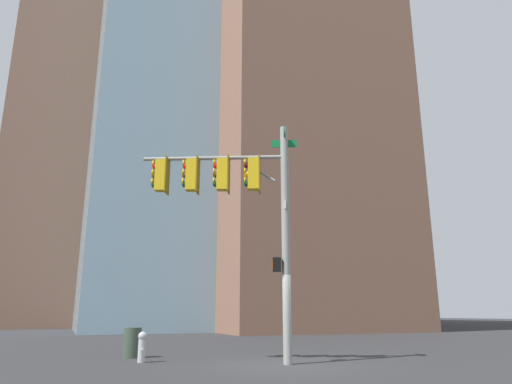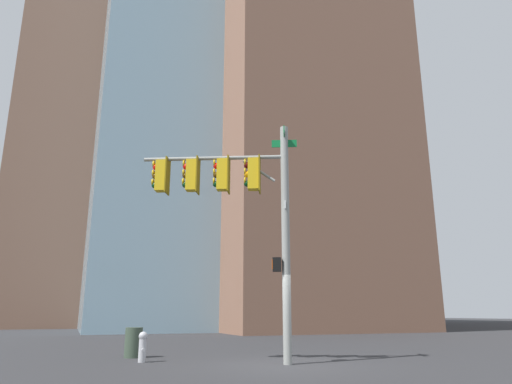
% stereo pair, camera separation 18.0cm
% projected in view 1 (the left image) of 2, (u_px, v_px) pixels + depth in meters
% --- Properties ---
extents(ground_plane, '(200.00, 200.00, 0.00)m').
position_uv_depth(ground_plane, '(285.00, 365.00, 12.91)').
color(ground_plane, '#2D2D30').
extents(signal_pole_assembly, '(2.41, 4.47, 7.18)m').
position_uv_depth(signal_pole_assembly, '(238.00, 198.00, 14.41)').
color(signal_pole_assembly, gray).
rests_on(signal_pole_assembly, ground_plane).
extents(fire_hydrant, '(0.34, 0.26, 0.87)m').
position_uv_depth(fire_hydrant, '(142.00, 346.00, 13.77)').
color(fire_hydrant, '#B2B2B7').
rests_on(fire_hydrant, ground_plane).
extents(litter_bin, '(0.56, 0.56, 0.95)m').
position_uv_depth(litter_bin, '(132.00, 343.00, 15.18)').
color(litter_bin, '#384738').
rests_on(litter_bin, ground_plane).
extents(building_brick_nearside, '(27.73, 16.37, 59.54)m').
position_uv_depth(building_brick_nearside, '(268.00, 53.00, 52.26)').
color(building_brick_nearside, '#845B47').
rests_on(building_brick_nearside, ground_plane).
extents(building_brick_midblock, '(19.38, 19.25, 36.38)m').
position_uv_depth(building_brick_midblock, '(99.00, 171.00, 56.50)').
color(building_brick_midblock, '#845B47').
rests_on(building_brick_midblock, ground_plane).
extents(building_glass_tower, '(32.18, 24.06, 56.39)m').
position_uv_depth(building_glass_tower, '(201.00, 86.00, 56.46)').
color(building_glass_tower, '#8CB2C6').
rests_on(building_glass_tower, ground_plane).
extents(building_brick_farside, '(23.08, 17.98, 34.40)m').
position_uv_depth(building_brick_farside, '(321.00, 217.00, 78.81)').
color(building_brick_farside, '#4C3328').
rests_on(building_brick_farside, ground_plane).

